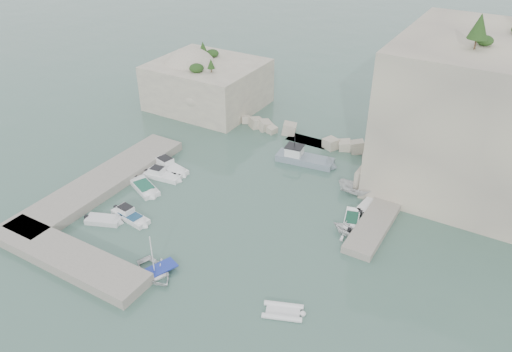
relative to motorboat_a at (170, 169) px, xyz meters
The scene contains 22 objects.
ground 14.09m from the motorboat_a, 25.74° to the right, with size 400.00×400.00×0.00m, color #46695C.
cliff_east 40.39m from the motorboat_a, 25.31° to the left, with size 26.00×22.00×17.00m, color beige.
cliff_terrace 28.33m from the motorboat_a, 24.81° to the left, with size 8.00×10.00×2.50m, color beige.
outcrop_west 20.54m from the motorboat_a, 111.16° to the left, with size 16.00×14.00×7.00m, color beige.
quay_west 8.34m from the motorboat_a, 121.16° to the right, with size 5.00×24.00×1.10m, color #9E9689.
quay_south 18.82m from the motorboat_a, 81.77° to the right, with size 18.00×4.00×1.10m, color #9E9689.
ledge_east 26.48m from the motorboat_a, ahead, with size 3.00×16.00×0.80m, color #9E9689.
breakwater 19.73m from the motorboat_a, 53.63° to the left, with size 28.00×3.00×1.40m, color beige.
motorboat_a is the anchor object (origin of this frame).
motorboat_b 2.16m from the motorboat_a, 73.94° to the right, with size 5.11×1.67×1.40m, color white, non-canonical shape.
motorboat_c 5.17m from the motorboat_a, 85.82° to the right, with size 5.29×1.92×0.70m, color white, non-canonical shape.
motorboat_d 10.85m from the motorboat_a, 73.58° to the right, with size 5.21×1.55×1.40m, color white, non-canonical shape.
motorboat_e 12.34m from the motorboat_a, 85.42° to the right, with size 4.03×1.65×0.70m, color silver, non-canonical shape.
rowboat 19.33m from the motorboat_a, 55.09° to the right, with size 3.36×4.70×0.97m, color white.
inflatable_dinghy 27.31m from the motorboat_a, 30.66° to the right, with size 3.74×1.81×0.44m, color silver, non-canonical shape.
tender_east_a 24.11m from the motorboat_a, ahead, with size 2.77×3.21×1.69m, color white.
tender_east_b 23.80m from the motorboat_a, ahead, with size 4.38×1.49×0.70m, color white, non-canonical shape.
tender_east_c 24.88m from the motorboat_a, 11.31° to the left, with size 4.49×1.45×0.70m, color silver, non-canonical shape.
tender_east_d 23.19m from the motorboat_a, 16.10° to the left, with size 1.67×4.43×1.71m, color silver.
work_boat 17.23m from the motorboat_a, 36.15° to the left, with size 8.07×2.38×2.20m, color slate, non-canonical shape.
rowboat_mast 19.51m from the motorboat_a, 55.09° to the right, with size 0.10×0.10×4.20m, color white.
vegetation 39.84m from the motorboat_a, 30.92° to the left, with size 53.48×13.88×13.40m.
Camera 1 is at (24.09, -34.82, 32.05)m, focal length 35.00 mm.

